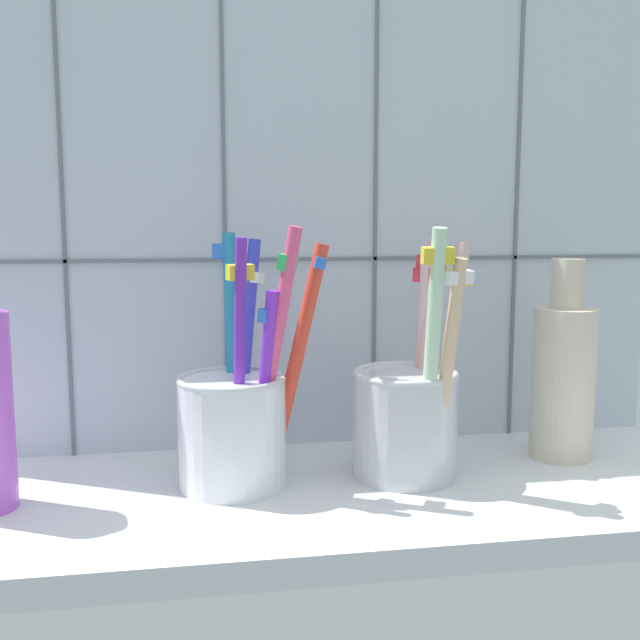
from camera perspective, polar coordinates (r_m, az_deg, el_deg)
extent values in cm
cube|color=silver|center=(56.70, 0.28, -13.56)|extent=(64.00, 22.00, 2.00)
cube|color=silver|center=(64.67, -1.58, 8.55)|extent=(64.00, 2.00, 45.00)
cube|color=slate|center=(63.70, -18.97, 8.15)|extent=(0.30, 0.20, 45.00)
cube|color=slate|center=(62.97, -7.27, 8.51)|extent=(0.30, 0.20, 45.00)
cube|color=slate|center=(64.81, 4.23, 8.53)|extent=(0.30, 0.20, 45.00)
cube|color=slate|center=(69.02, 14.71, 8.25)|extent=(0.30, 0.20, 45.00)
cube|color=slate|center=(63.67, -1.42, 4.65)|extent=(64.00, 0.20, 0.30)
cylinder|color=white|center=(55.88, -6.70, -8.50)|extent=(7.88, 7.88, 8.03)
torus|color=silver|center=(54.89, -6.77, -4.48)|extent=(7.99, 7.99, 0.50)
cylinder|color=purple|center=(53.38, -6.17, -3.36)|extent=(1.47, 2.27, 17.97)
cube|color=yellow|center=(52.10, -6.08, 3.63)|extent=(2.04, 1.45, 1.12)
cylinder|color=#3A40DF|center=(56.93, -5.69, -2.82)|extent=(3.14, 3.77, 17.75)
cube|color=white|center=(56.98, -5.23, 3.23)|extent=(2.00, 1.82, 0.94)
cylinder|color=teal|center=(57.33, -6.69, -2.51)|extent=(1.18, 3.24, 18.21)
cube|color=blue|center=(57.36, -6.91, 5.21)|extent=(2.56, 0.94, 1.21)
cylinder|color=#ED4E7E|center=(53.42, -3.64, -2.93)|extent=(4.46, 3.13, 18.82)
cube|color=green|center=(52.07, -2.42, 4.41)|extent=(1.82, 2.28, 1.23)
cylinder|color=#F0432C|center=(55.48, -1.87, -3.19)|extent=(5.10, 1.53, 17.58)
cube|color=blue|center=(54.65, -0.18, 4.39)|extent=(1.15, 2.35, 0.97)
cylinder|color=purple|center=(53.64, -4.26, -5.29)|extent=(2.49, 2.39, 14.33)
cube|color=blue|center=(52.34, -3.80, 0.36)|extent=(1.89, 1.96, 1.00)
cylinder|color=silver|center=(58.00, 6.44, -7.92)|extent=(7.92, 7.92, 7.97)
torus|color=silver|center=(57.05, 6.51, -4.06)|extent=(8.02, 8.02, 0.50)
cylinder|color=beige|center=(54.51, 9.58, -3.97)|extent=(2.21, 3.45, 16.60)
cube|color=white|center=(52.84, 10.47, 3.22)|extent=(2.48, 1.75, 1.01)
cylinder|color=#BEE6BD|center=(53.77, 8.46, -2.96)|extent=(1.05, 3.55, 18.71)
cube|color=yellow|center=(52.00, 8.96, 4.86)|extent=(2.24, 0.91, 1.23)
cylinder|color=beige|center=(59.30, 9.78, -2.61)|extent=(4.16, 3.34, 17.50)
cube|color=yellow|center=(59.40, 10.52, 3.22)|extent=(2.09, 2.38, 1.31)
cylinder|color=#ECA9A9|center=(59.48, 7.86, -2.52)|extent=(3.71, 4.75, 17.57)
cube|color=#E5333F|center=(60.18, 8.44, 4.38)|extent=(2.42, 2.13, 1.16)
cylinder|color=silver|center=(59.81, 7.69, -2.99)|extent=(2.44, 3.10, 16.36)
cube|color=#E5333F|center=(59.73, 8.00, 3.40)|extent=(2.00, 1.65, 1.18)
cylinder|color=beige|center=(64.63, 17.99, -4.61)|extent=(5.06, 5.06, 12.38)
cylinder|color=beige|center=(63.43, 18.30, 2.65)|extent=(2.63, 2.63, 4.01)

